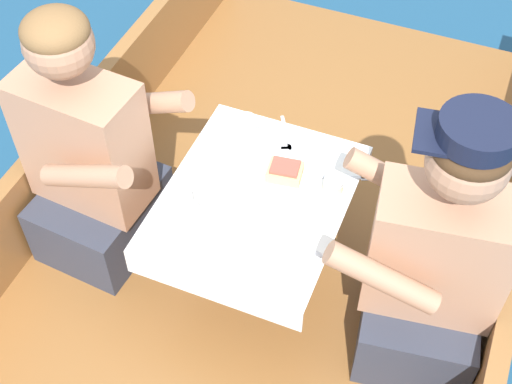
% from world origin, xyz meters
% --- Properties ---
extents(ground_plane, '(60.00, 60.00, 0.00)m').
position_xyz_m(ground_plane, '(0.00, 0.00, 0.00)').
color(ground_plane, navy).
extents(boat_deck, '(1.74, 3.17, 0.25)m').
position_xyz_m(boat_deck, '(0.00, 0.00, 0.13)').
color(boat_deck, brown).
rests_on(boat_deck, ground_plane).
extents(gunwale_port, '(0.06, 3.17, 0.36)m').
position_xyz_m(gunwale_port, '(-0.84, 0.00, 0.43)').
color(gunwale_port, '#936033').
rests_on(gunwale_port, boat_deck).
extents(gunwale_starboard, '(0.06, 3.17, 0.36)m').
position_xyz_m(gunwale_starboard, '(0.84, 0.00, 0.43)').
color(gunwale_starboard, '#936033').
rests_on(gunwale_starboard, boat_deck).
extents(cockpit_table, '(0.58, 0.71, 0.44)m').
position_xyz_m(cockpit_table, '(0.00, -0.07, 0.63)').
color(cockpit_table, '#B2B2B7').
rests_on(cockpit_table, boat_deck).
extents(person_port, '(0.55, 0.47, 1.02)m').
position_xyz_m(person_port, '(-0.59, -0.13, 0.67)').
color(person_port, '#333847').
rests_on(person_port, boat_deck).
extents(person_starboard, '(0.56, 0.51, 1.01)m').
position_xyz_m(person_starboard, '(0.59, -0.11, 0.67)').
color(person_starboard, '#333847').
rests_on(person_starboard, boat_deck).
extents(plate_sandwich, '(0.19, 0.19, 0.01)m').
position_xyz_m(plate_sandwich, '(0.06, 0.03, 0.69)').
color(plate_sandwich, silver).
rests_on(plate_sandwich, cockpit_table).
extents(plate_bread, '(0.17, 0.17, 0.01)m').
position_xyz_m(plate_bread, '(-0.17, -0.04, 0.69)').
color(plate_bread, silver).
rests_on(plate_bread, cockpit_table).
extents(sandwich, '(0.12, 0.10, 0.05)m').
position_xyz_m(sandwich, '(0.06, 0.03, 0.72)').
color(sandwich, tan).
rests_on(sandwich, plate_sandwich).
extents(bowl_port_near, '(0.12, 0.12, 0.04)m').
position_xyz_m(bowl_port_near, '(-0.01, -0.27, 0.71)').
color(bowl_port_near, silver).
rests_on(bowl_port_near, cockpit_table).
extents(bowl_starboard_near, '(0.12, 0.12, 0.04)m').
position_xyz_m(bowl_starboard_near, '(0.12, -0.17, 0.71)').
color(bowl_starboard_near, silver).
rests_on(bowl_starboard_near, cockpit_table).
extents(coffee_cup_port, '(0.10, 0.07, 0.07)m').
position_xyz_m(coffee_cup_port, '(-0.14, 0.18, 0.72)').
color(coffee_cup_port, silver).
rests_on(coffee_cup_port, cockpit_table).
extents(coffee_cup_starboard, '(0.09, 0.06, 0.06)m').
position_xyz_m(coffee_cup_starboard, '(-0.19, -0.21, 0.72)').
color(coffee_cup_starboard, silver).
rests_on(coffee_cup_starboard, cockpit_table).
extents(tin_can, '(0.07, 0.07, 0.05)m').
position_xyz_m(tin_can, '(0.22, 0.04, 0.71)').
color(tin_can, silver).
rests_on(tin_can, cockpit_table).
extents(utensil_fork_starboard, '(0.17, 0.08, 0.00)m').
position_xyz_m(utensil_fork_starboard, '(0.26, 0.11, 0.69)').
color(utensil_fork_starboard, silver).
rests_on(utensil_fork_starboard, cockpit_table).
extents(utensil_spoon_starboard, '(0.16, 0.09, 0.01)m').
position_xyz_m(utensil_spoon_starboard, '(0.22, -0.24, 0.69)').
color(utensil_spoon_starboard, silver).
rests_on(utensil_spoon_starboard, cockpit_table).
extents(utensil_spoon_port, '(0.05, 0.17, 0.01)m').
position_xyz_m(utensil_spoon_port, '(-0.11, -0.23, 0.69)').
color(utensil_spoon_port, silver).
rests_on(utensil_spoon_port, cockpit_table).
extents(utensil_knife_port, '(0.10, 0.15, 0.00)m').
position_xyz_m(utensil_knife_port, '(-0.01, 0.23, 0.69)').
color(utensil_knife_port, silver).
rests_on(utensil_knife_port, cockpit_table).
extents(utensil_knife_starboard, '(0.17, 0.04, 0.00)m').
position_xyz_m(utensil_knife_starboard, '(-0.03, 0.18, 0.69)').
color(utensil_knife_starboard, silver).
rests_on(utensil_knife_starboard, cockpit_table).
extents(utensil_fork_port, '(0.17, 0.08, 0.00)m').
position_xyz_m(utensil_fork_port, '(-0.03, 0.14, 0.69)').
color(utensil_fork_port, silver).
rests_on(utensil_fork_port, cockpit_table).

